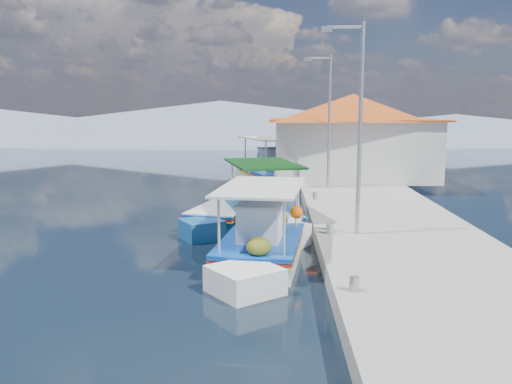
{
  "coord_description": "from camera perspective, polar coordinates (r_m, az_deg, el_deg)",
  "views": [
    {
      "loc": [
        2.23,
        -13.28,
        4.1
      ],
      "look_at": [
        1.53,
        4.69,
        1.3
      ],
      "focal_mm": 37.3,
      "sensor_mm": 36.0,
      "label": 1
    }
  ],
  "objects": [
    {
      "name": "bollards",
      "position": [
        18.91,
        6.94,
        -1.72
      ],
      "size": [
        0.2,
        17.2,
        0.3
      ],
      "color": "#A5A8AD",
      "rests_on": "quay"
    },
    {
      "name": "caique_blue_hull",
      "position": [
        19.03,
        -3.54,
        -2.74
      ],
      "size": [
        2.64,
        5.73,
        1.05
      ],
      "rotation": [
        0.0,
        0.0,
        0.24
      ],
      "color": "#17528C",
      "rests_on": "ground"
    },
    {
      "name": "harbor_building",
      "position": [
        28.58,
        10.25,
        6.06
      ],
      "size": [
        10.49,
        10.49,
        4.4
      ],
      "color": "silver",
      "rests_on": "quay"
    },
    {
      "name": "lamp_post_far",
      "position": [
        24.38,
        7.66,
        8.2
      ],
      "size": [
        1.21,
        0.14,
        6.0
      ],
      "color": "#A5A8AD",
      "rests_on": "quay"
    },
    {
      "name": "mountain_ridge",
      "position": [
        69.44,
        5.82,
        7.12
      ],
      "size": [
        171.4,
        96.0,
        5.5
      ],
      "color": "slate",
      "rests_on": "ground"
    },
    {
      "name": "lamp_post_near",
      "position": [
        15.45,
        10.8,
        7.78
      ],
      "size": [
        1.21,
        0.14,
        6.0
      ],
      "color": "#A5A8AD",
      "rests_on": "quay"
    },
    {
      "name": "caique_far",
      "position": [
        29.11,
        1.68,
        1.82
      ],
      "size": [
        4.16,
        7.75,
        2.88
      ],
      "rotation": [
        0.0,
        0.0,
        -0.34
      ],
      "color": "white",
      "rests_on": "ground"
    },
    {
      "name": "quay",
      "position": [
        20.0,
        12.76,
        -2.47
      ],
      "size": [
        5.0,
        44.0,
        0.5
      ],
      "primitive_type": "cube",
      "color": "gray",
      "rests_on": "ground"
    },
    {
      "name": "main_caique",
      "position": [
        14.51,
        0.56,
        -5.74
      ],
      "size": [
        2.58,
        7.0,
        2.32
      ],
      "rotation": [
        0.0,
        0.0,
        0.12
      ],
      "color": "white",
      "rests_on": "ground"
    },
    {
      "name": "ground",
      "position": [
        14.07,
        -7.07,
        -8.16
      ],
      "size": [
        160.0,
        160.0,
        0.0
      ],
      "primitive_type": "plane",
      "color": "black",
      "rests_on": "ground"
    },
    {
      "name": "caique_green_canopy",
      "position": [
        18.42,
        0.81,
        -2.79
      ],
      "size": [
        3.14,
        6.65,
        2.57
      ],
      "rotation": [
        0.0,
        0.0,
        -0.25
      ],
      "color": "white",
      "rests_on": "ground"
    }
  ]
}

